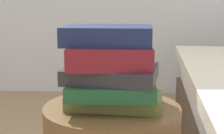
{
  "coord_description": "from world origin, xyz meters",
  "views": [
    {
      "loc": [
        0.04,
        -0.93,
        0.77
      ],
      "look_at": [
        0.0,
        0.0,
        0.6
      ],
      "focal_mm": 54.84,
      "sensor_mm": 36.0,
      "label": 1
    }
  ],
  "objects_px": {
    "book_charcoal": "(113,74)",
    "book_navy": "(108,35)",
    "book_maroon": "(109,56)",
    "book_forest": "(112,88)",
    "book_olive": "(115,100)"
  },
  "relations": [
    {
      "from": "book_charcoal",
      "to": "book_navy",
      "type": "bearing_deg",
      "value": 142.3
    },
    {
      "from": "book_charcoal",
      "to": "book_maroon",
      "type": "bearing_deg",
      "value": -175.09
    },
    {
      "from": "book_olive",
      "to": "book_navy",
      "type": "bearing_deg",
      "value": 161.8
    },
    {
      "from": "book_maroon",
      "to": "book_forest",
      "type": "bearing_deg",
      "value": -35.14
    },
    {
      "from": "book_charcoal",
      "to": "book_navy",
      "type": "relative_size",
      "value": 1.02
    },
    {
      "from": "book_olive",
      "to": "book_forest",
      "type": "xyz_separation_m",
      "value": [
        -0.01,
        -0.01,
        0.04
      ]
    },
    {
      "from": "book_charcoal",
      "to": "book_navy",
      "type": "height_order",
      "value": "book_navy"
    },
    {
      "from": "book_maroon",
      "to": "book_navy",
      "type": "distance_m",
      "value": 0.06
    },
    {
      "from": "book_forest",
      "to": "book_olive",
      "type": "bearing_deg",
      "value": 54.5
    },
    {
      "from": "book_olive",
      "to": "book_forest",
      "type": "bearing_deg",
      "value": -120.06
    },
    {
      "from": "book_navy",
      "to": "book_forest",
      "type": "bearing_deg",
      "value": -57.6
    },
    {
      "from": "book_olive",
      "to": "book_charcoal",
      "type": "relative_size",
      "value": 1.08
    },
    {
      "from": "book_olive",
      "to": "book_charcoal",
      "type": "height_order",
      "value": "book_charcoal"
    },
    {
      "from": "book_charcoal",
      "to": "book_maroon",
      "type": "relative_size",
      "value": 1.1
    },
    {
      "from": "book_olive",
      "to": "book_navy",
      "type": "height_order",
      "value": "book_navy"
    }
  ]
}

